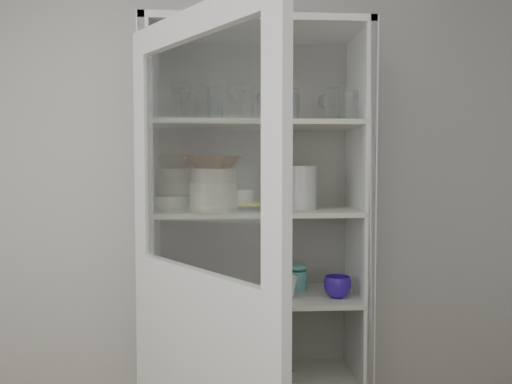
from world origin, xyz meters
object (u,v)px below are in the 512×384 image
(goblet_0, at_px, (181,106))
(teal_jar, at_px, (298,278))
(mug_blue, at_px, (337,287))
(white_canister, at_px, (169,278))
(terracotta_bowl, at_px, (213,162))
(plate_stack_front, at_px, (214,197))
(yellow_trivet, at_px, (239,203))
(cupboard_door, at_px, (199,334))
(cream_bowl, at_px, (214,176))
(goblet_1, at_px, (237,104))
(plate_stack_back, at_px, (170,202))
(pantry_cabinet, at_px, (255,274))
(tin_box, at_px, (272,374))
(goblet_3, at_px, (325,108))
(white_ramekin, at_px, (239,196))
(mug_white, at_px, (286,287))
(glass_platter, at_px, (239,207))
(goblet_2, at_px, (264,106))
(cream_dish, at_px, (206,374))
(grey_bowl_stack, at_px, (303,188))
(mug_teal, at_px, (287,280))
(measuring_cups, at_px, (224,293))

(goblet_0, relative_size, teal_jar, 1.53)
(mug_blue, height_order, white_canister, white_canister)
(terracotta_bowl, bearing_deg, plate_stack_front, 0.00)
(yellow_trivet, xyz_separation_m, teal_jar, (0.28, 0.05, -0.37))
(cupboard_door, height_order, cream_bowl, cupboard_door)
(goblet_1, height_order, mug_blue, goblet_1)
(cream_bowl, distance_m, mug_blue, 0.76)
(plate_stack_back, bearing_deg, white_canister, -90.00)
(goblet_0, height_order, goblet_1, goblet_1)
(pantry_cabinet, bearing_deg, cupboard_door, -109.83)
(plate_stack_back, xyz_separation_m, tin_box, (0.48, -0.15, -0.80))
(goblet_1, relative_size, goblet_3, 1.14)
(pantry_cabinet, relative_size, goblet_3, 12.58)
(white_ramekin, bearing_deg, tin_box, -17.84)
(mug_white, bearing_deg, mug_blue, -15.12)
(cream_bowl, bearing_deg, terracotta_bowl, 0.00)
(tin_box, bearing_deg, plate_stack_back, 163.12)
(terracotta_bowl, bearing_deg, teal_jar, 17.29)
(glass_platter, distance_m, mug_blue, 0.58)
(yellow_trivet, height_order, white_ramekin, white_ramekin)
(terracotta_bowl, xyz_separation_m, yellow_trivet, (0.12, 0.08, -0.19))
(plate_stack_front, bearing_deg, cupboard_door, -94.27)
(goblet_2, xyz_separation_m, cream_dish, (-0.28, -0.15, -1.26))
(goblet_0, relative_size, cream_bowl, 0.84)
(goblet_0, relative_size, glass_platter, 0.50)
(goblet_1, bearing_deg, plate_stack_back, 172.90)
(plate_stack_back, bearing_deg, mug_white, -19.68)
(goblet_1, distance_m, goblet_2, 0.14)
(goblet_1, relative_size, white_ramekin, 1.38)
(terracotta_bowl, relative_size, yellow_trivet, 1.35)
(cream_bowl, relative_size, white_ramekin, 1.47)
(grey_bowl_stack, bearing_deg, goblet_3, 48.63)
(grey_bowl_stack, bearing_deg, white_ramekin, 173.73)
(white_ramekin, height_order, mug_blue, white_ramekin)
(goblet_2, xyz_separation_m, terracotta_bowl, (-0.24, -0.18, -0.27))
(cream_dish, bearing_deg, white_canister, 154.94)
(yellow_trivet, bearing_deg, goblet_0, 164.41)
(goblet_3, bearing_deg, teal_jar, -155.35)
(cream_bowl, bearing_deg, mug_white, -3.46)
(cream_dish, bearing_deg, goblet_0, 134.67)
(goblet_2, relative_size, cream_dish, 0.82)
(cupboard_door, height_order, mug_teal, cupboard_door)
(cream_dish, bearing_deg, goblet_1, 34.81)
(measuring_cups, bearing_deg, glass_platter, 47.75)
(glass_platter, relative_size, mug_blue, 2.75)
(white_canister, relative_size, tin_box, 0.79)
(goblet_2, relative_size, glass_platter, 0.53)
(pantry_cabinet, bearing_deg, plate_stack_front, -146.60)
(cream_bowl, xyz_separation_m, glass_platter, (0.12, 0.08, -0.15))
(plate_stack_back, bearing_deg, yellow_trivet, -16.44)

